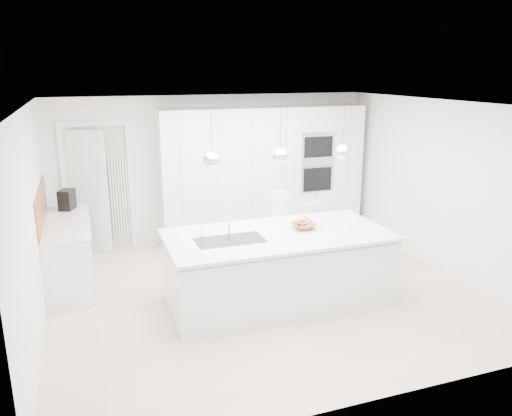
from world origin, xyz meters
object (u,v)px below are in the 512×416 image
object	(u,v)px
bar_stool_right	(316,236)
island_base	(279,269)
espresso_machine	(67,200)
bar_stool_left	(284,231)
fruit_bowl	(304,226)

from	to	relation	value
bar_stool_right	island_base	bearing A→B (deg)	-157.43
espresso_machine	bar_stool_left	size ratio (longest dim) A/B	0.26
island_base	fruit_bowl	world-z (taller)	fruit_bowl
fruit_bowl	bar_stool_left	xyz separation A→B (m)	(0.09, 0.88, -0.36)
fruit_bowl	bar_stool_left	bearing A→B (deg)	84.23
bar_stool_left	bar_stool_right	xyz separation A→B (m)	(0.48, -0.13, -0.09)
island_base	fruit_bowl	bearing A→B (deg)	17.36
island_base	espresso_machine	world-z (taller)	espresso_machine
island_base	bar_stool_right	world-z (taller)	bar_stool_right
island_base	espresso_machine	distance (m)	3.37
fruit_bowl	espresso_machine	bearing A→B (deg)	145.31
island_base	bar_stool_right	size ratio (longest dim) A/B	2.85
bar_stool_left	bar_stool_right	world-z (taller)	bar_stool_left
fruit_bowl	espresso_machine	xyz separation A→B (m)	(-2.92, 2.02, 0.11)
bar_stool_left	bar_stool_right	bearing A→B (deg)	-24.62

